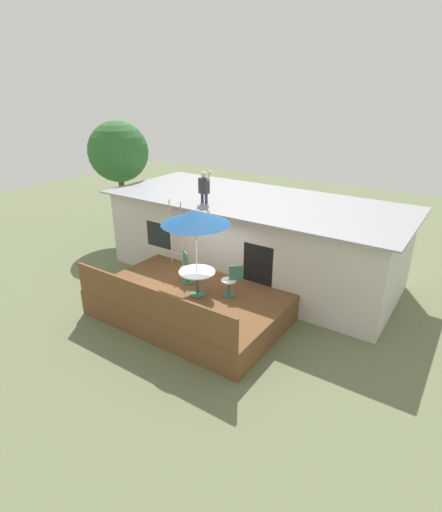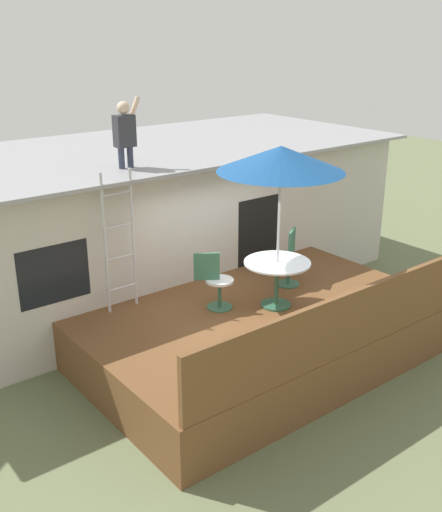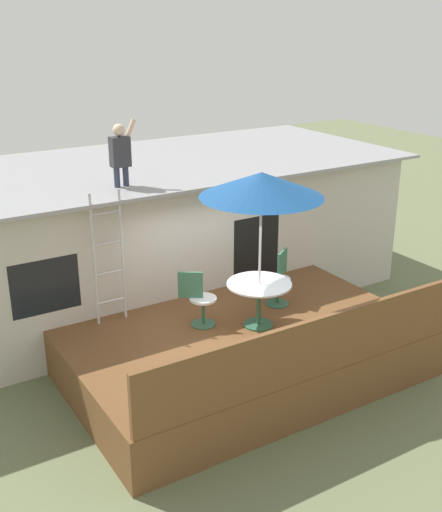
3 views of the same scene
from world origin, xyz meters
TOP-DOWN VIEW (x-y plane):
  - ground_plane at (0.00, 0.00)m, footprint 40.00×40.00m
  - house at (0.00, 3.60)m, footprint 10.50×4.50m
  - deck at (0.00, 0.00)m, footprint 5.53×3.55m
  - deck_railing at (0.00, -1.72)m, footprint 5.43×0.08m
  - patio_table at (0.28, -0.02)m, footprint 1.04×1.04m
  - patio_umbrella at (0.28, -0.02)m, footprint 1.90×1.90m
  - step_ladder at (-1.66, 1.39)m, footprint 0.52×0.04m
  - person_figure at (-1.04, 2.16)m, footprint 0.47×0.20m
  - patio_chair_left at (-0.52, 0.51)m, footprint 0.56×0.46m
  - patio_chair_right at (1.09, 0.52)m, footprint 0.56×0.46m

SIDE VIEW (x-z plane):
  - ground_plane at x=0.00m, z-range 0.00..0.00m
  - deck at x=0.00m, z-range 0.00..0.80m
  - deck_railing at x=0.00m, z-range 0.80..1.70m
  - patio_chair_left at x=-0.52m, z-range 0.80..1.72m
  - patio_chair_right at x=1.09m, z-range 0.80..1.72m
  - patio_table at x=0.28m, z-range 1.01..1.76m
  - house at x=0.00m, z-range 0.01..2.83m
  - step_ladder at x=-1.66m, z-range 0.80..3.00m
  - patio_umbrella at x=0.28m, z-range 1.88..4.42m
  - person_figure at x=-1.04m, z-range 2.87..3.98m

